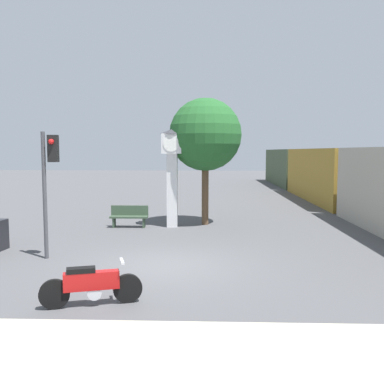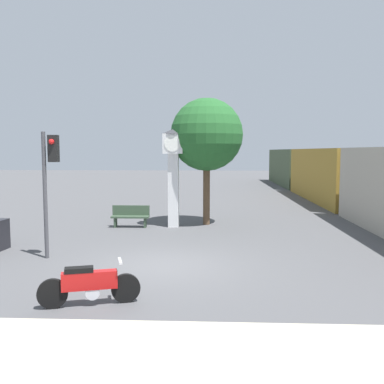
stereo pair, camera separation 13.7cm
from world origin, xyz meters
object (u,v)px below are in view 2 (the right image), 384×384
clock_tower (173,162)px  street_tree (207,135)px  traffic_light (49,171)px  motorcycle (89,284)px  freight_train (330,175)px  bench (131,216)px

clock_tower → street_tree: size_ratio=0.75×
traffic_light → street_tree: size_ratio=0.69×
motorcycle → street_tree: 10.96m
motorcycle → freight_train: size_ratio=0.05×
clock_tower → freight_train: (9.41, 10.40, -1.07)m
clock_tower → traffic_light: 6.45m
motorcycle → freight_train: 22.45m
traffic_light → street_tree: street_tree is taller
clock_tower → bench: bearing=-174.1°
traffic_light → street_tree: 7.86m
traffic_light → bench: size_ratio=2.39×
freight_train → bench: bearing=-136.7°
bench → motorcycle: bearing=-84.4°
clock_tower → street_tree: (1.40, 0.63, 1.17)m
street_tree → bench: bearing=-165.8°
motorcycle → bench: (-0.91, 9.31, 0.04)m
clock_tower → bench: clock_tower is taller
motorcycle → freight_train: (10.33, 19.89, 1.25)m
motorcycle → clock_tower: 9.82m
freight_train → motorcycle: bearing=-117.4°
freight_train → bench: (-11.24, -10.58, -1.21)m
freight_train → street_tree: (-8.01, -9.77, 2.24)m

